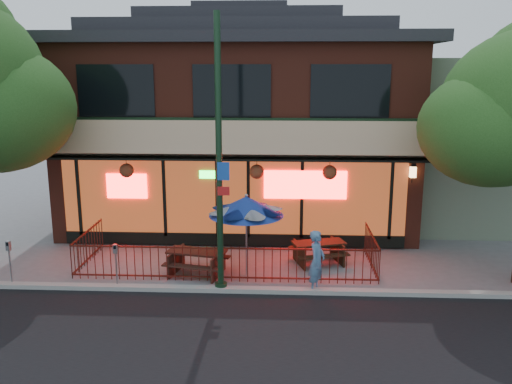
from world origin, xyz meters
The scene contains 12 objects.
ground centered at (0.00, 0.00, 0.00)m, with size 80.00×80.00×0.00m, color gray.
curb centered at (0.00, -0.50, 0.06)m, with size 80.00×0.25×0.12m, color #999993.
restaurant_building centered at (0.00, 7.11, 4.13)m, with size 12.96×9.49×8.05m.
neighbor_building centered at (9.00, 7.70, 3.00)m, with size 6.00×7.00×6.00m, color slate.
patio_fence centered at (0.00, 0.50, 0.63)m, with size 8.44×2.62×1.00m.
street_light centered at (0.00, -0.40, 3.15)m, with size 0.43×0.32×7.00m.
picnic_table_left centered at (-0.80, 0.70, 0.45)m, with size 1.84×1.54×0.69m.
picnic_table_right centered at (2.68, 1.77, 0.43)m, with size 1.81×1.57×0.66m.
patio_umbrella centered at (0.60, 0.70, 2.00)m, with size 2.05×2.05×2.35m.
pedestrian centered at (2.49, -0.35, 0.82)m, with size 0.60×0.39×1.64m, color #5077A0.
parking_meter_near centered at (-2.75, -0.40, 0.82)m, with size 0.11×0.09×1.21m.
parking_meter_far centered at (-5.60, -0.40, 0.85)m, with size 0.13×0.12×1.26m.
Camera 1 is at (1.57, -13.60, 5.67)m, focal length 38.00 mm.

